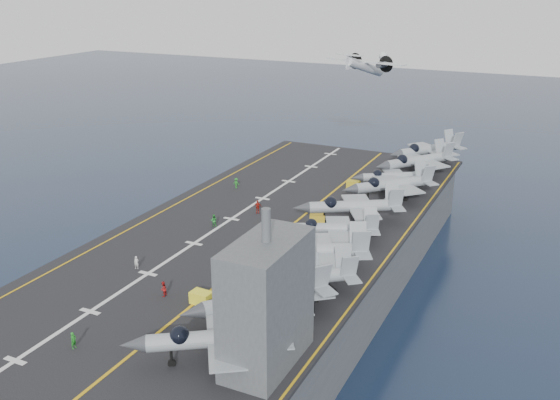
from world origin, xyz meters
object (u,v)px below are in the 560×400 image
at_px(fighter_jet_0, 218,337).
at_px(transport_plane, 365,67).
at_px(island_superstructure, 267,288).
at_px(tow_cart_a, 201,298).

xyz_separation_m(fighter_jet_0, transport_plane, (-17.72, 93.66, 12.08)).
distance_m(island_superstructure, transport_plane, 94.44).
relative_size(island_superstructure, fighter_jet_0, 0.81).
distance_m(island_superstructure, tow_cart_a, 14.81).
height_order(tow_cart_a, transport_plane, transport_plane).
relative_size(tow_cart_a, transport_plane, 0.10).
distance_m(fighter_jet_0, transport_plane, 96.09).
bearing_deg(tow_cart_a, island_superstructure, -30.42).
height_order(island_superstructure, transport_plane, transport_plane).
height_order(fighter_jet_0, tow_cart_a, fighter_jet_0).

